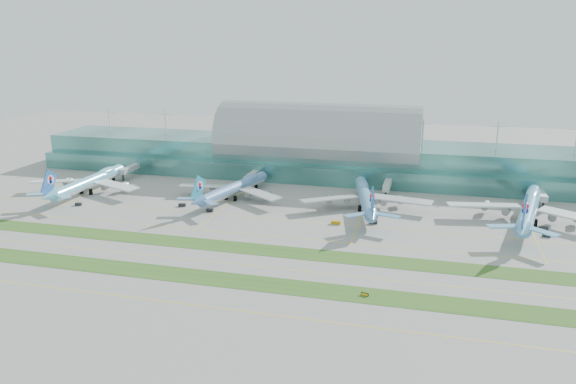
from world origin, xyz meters
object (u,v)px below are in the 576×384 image
(airliner_c, at_px, (365,197))
(airliner_d, at_px, (529,208))
(airliner_a, at_px, (90,181))
(airliner_b, at_px, (235,187))
(taxiway_sign_east, at_px, (365,294))
(terminal, at_px, (319,151))

(airliner_c, xyz_separation_m, airliner_d, (73.65, -2.08, 0.71))
(airliner_a, height_order, airliner_b, airliner_a)
(airliner_a, xyz_separation_m, airliner_c, (146.42, 6.59, -0.02))
(airliner_b, height_order, airliner_c, airliner_c)
(airliner_c, bearing_deg, taxiway_sign_east, -94.72)
(airliner_a, bearing_deg, terminal, 32.54)
(airliner_a, bearing_deg, airliner_b, 6.25)
(airliner_c, distance_m, airliner_d, 73.69)
(airliner_d, xyz_separation_m, taxiway_sign_east, (-62.33, -92.41, -6.34))
(airliner_c, bearing_deg, terminal, 108.16)
(airliner_b, xyz_separation_m, airliner_c, (67.31, -1.35, 0.31))
(airliner_a, bearing_deg, airliner_c, 3.10)
(airliner_a, relative_size, airliner_c, 1.01)
(airliner_c, height_order, taxiway_sign_east, airliner_c)
(taxiway_sign_east, bearing_deg, airliner_a, 168.28)
(airliner_c, relative_size, taxiway_sign_east, 28.03)
(airliner_b, xyz_separation_m, airliner_d, (140.96, -3.43, 1.02))
(terminal, relative_size, airliner_a, 4.66)
(airliner_b, height_order, airliner_d, airliner_d)
(terminal, height_order, airliner_d, terminal)
(airliner_a, xyz_separation_m, taxiway_sign_east, (157.74, -87.90, -5.65))
(terminal, xyz_separation_m, airliner_b, (-31.57, -61.26, -8.36))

